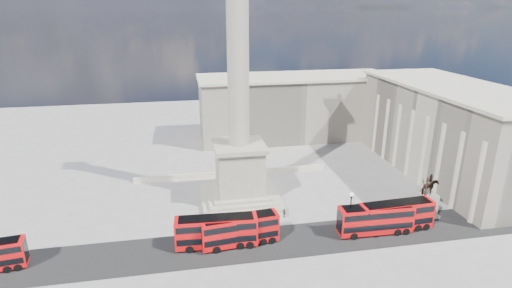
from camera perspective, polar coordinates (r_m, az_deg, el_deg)
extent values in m
plane|color=gray|center=(69.68, -1.70, -9.70)|extent=(180.00, 180.00, 0.00)
cube|color=#252525|center=(62.13, 4.46, -13.61)|extent=(120.00, 9.00, 0.01)
cube|color=#A7A08B|center=(73.84, -2.30, -7.53)|extent=(14.00, 14.00, 1.00)
cube|color=#A7A08B|center=(73.51, -2.31, -7.01)|extent=(12.00, 12.00, 0.50)
cube|color=#A7A08B|center=(73.29, -2.32, -6.66)|extent=(10.00, 10.00, 0.50)
cube|color=#A7A08B|center=(71.56, -2.36, -3.58)|extent=(8.00, 8.00, 8.00)
cube|color=#A7A08B|center=(70.00, -2.41, -0.25)|extent=(9.00, 9.00, 0.80)
cylinder|color=#A59C89|center=(66.38, -2.62, 14.09)|extent=(3.60, 3.60, 34.00)
cube|color=beige|center=(83.73, -3.39, -4.20)|extent=(40.00, 0.60, 1.10)
cube|color=#BBB099|center=(92.14, 26.02, 1.62)|extent=(18.00, 45.00, 18.00)
cube|color=beige|center=(90.14, 26.86, 7.26)|extent=(19.00, 46.00, 0.60)
cube|color=#BBB099|center=(107.66, 5.55, 5.18)|extent=(50.00, 16.00, 16.00)
cube|color=beige|center=(106.02, 5.69, 9.55)|extent=(51.00, 17.00, 0.60)
cube|color=red|center=(59.67, -5.67, -12.25)|extent=(12.00, 3.34, 4.37)
cube|color=black|center=(60.08, -5.65, -12.89)|extent=(11.53, 3.37, 0.97)
cube|color=black|center=(59.08, -5.71, -11.29)|extent=(11.53, 3.37, 0.97)
cube|color=black|center=(58.56, -5.74, -10.39)|extent=(10.80, 3.00, 0.06)
cylinder|color=black|center=(60.78, -9.42, -13.99)|extent=(1.34, 2.88, 1.19)
cylinder|color=black|center=(60.84, -2.39, -13.68)|extent=(1.34, 2.88, 1.19)
cylinder|color=black|center=(60.96, -1.02, -13.60)|extent=(1.34, 2.88, 1.19)
cube|color=red|center=(59.89, -2.32, -12.14)|extent=(11.69, 3.86, 4.23)
cube|color=black|center=(60.28, -2.31, -12.76)|extent=(11.24, 3.87, 0.94)
cube|color=black|center=(59.32, -2.34, -11.21)|extent=(11.24, 3.87, 0.94)
cube|color=black|center=(58.81, -2.35, -10.35)|extent=(10.52, 3.48, 0.06)
cylinder|color=black|center=(60.22, -5.89, -14.18)|extent=(1.44, 2.84, 1.15)
cylinder|color=black|center=(61.63, 0.67, -13.22)|extent=(1.44, 2.84, 1.15)
cylinder|color=black|center=(62.00, 1.92, -13.02)|extent=(1.44, 2.84, 1.15)
cube|color=red|center=(65.15, 16.68, -10.22)|extent=(11.67, 2.88, 4.28)
cube|color=black|center=(65.52, 16.62, -10.81)|extent=(11.21, 2.93, 0.95)
cube|color=black|center=(64.62, 16.78, -9.34)|extent=(11.21, 2.93, 0.95)
cube|color=black|center=(64.16, 16.86, -8.52)|extent=(10.50, 2.59, 0.06)
cylinder|color=black|center=(64.62, 13.38, -12.14)|extent=(1.22, 2.78, 1.16)
cylinder|color=black|center=(67.48, 19.07, -11.30)|extent=(1.22, 2.78, 1.16)
cylinder|color=black|center=(68.11, 20.12, -11.13)|extent=(1.22, 2.78, 1.16)
cube|color=red|center=(67.03, 19.36, -9.60)|extent=(12.01, 3.29, 4.38)
cube|color=black|center=(67.39, 19.28, -10.19)|extent=(11.54, 3.33, 0.97)
cube|color=black|center=(66.50, 19.46, -8.72)|extent=(11.54, 3.33, 0.97)
cube|color=black|center=(66.04, 19.56, -7.90)|extent=(10.81, 2.96, 0.06)
cylinder|color=black|center=(66.08, 16.23, -11.65)|extent=(1.33, 2.88, 1.19)
cylinder|color=black|center=(69.69, 21.54, -10.58)|extent=(1.33, 2.88, 1.19)
cylinder|color=black|center=(70.46, 22.51, -10.38)|extent=(1.33, 2.88, 1.19)
cylinder|color=black|center=(65.32, -31.75, -14.42)|extent=(1.36, 2.60, 1.04)
cylinder|color=black|center=(65.00, -30.66, -14.38)|extent=(1.36, 2.60, 1.04)
cylinder|color=black|center=(64.70, 13.05, -12.38)|extent=(0.49, 0.49, 0.56)
cylinder|color=black|center=(63.19, 13.25, -9.98)|extent=(0.18, 0.18, 6.71)
cylinder|color=black|center=(61.71, 13.48, -7.34)|extent=(0.34, 0.34, 0.34)
sphere|color=silver|center=(61.55, 13.51, -7.01)|extent=(0.63, 0.63, 0.63)
cube|color=beige|center=(74.17, 23.04, -9.26)|extent=(3.65, 2.74, 0.46)
cube|color=beige|center=(73.40, 23.22, -8.03)|extent=(2.92, 2.01, 4.01)
imported|color=black|center=(72.08, 23.55, -5.73)|extent=(3.19, 2.18, 2.46)
cylinder|color=black|center=(71.49, 23.71, -4.61)|extent=(0.46, 0.46, 1.09)
sphere|color=black|center=(71.22, 23.79, -4.05)|extent=(0.33, 0.33, 0.33)
cylinder|color=#332319|center=(72.00, 22.95, -7.07)|extent=(0.29, 0.29, 7.29)
cylinder|color=#332319|center=(88.49, 23.16, -2.31)|extent=(0.34, 0.34, 7.30)
cylinder|color=#332319|center=(95.29, 21.67, -1.02)|extent=(0.26, 0.26, 6.13)
imported|color=black|center=(74.13, 19.92, -8.28)|extent=(0.79, 0.73, 1.81)
imported|color=black|center=(70.77, 17.09, -9.40)|extent=(0.92, 0.81, 1.59)
imported|color=black|center=(67.91, 4.05, -9.80)|extent=(0.71, 0.99, 1.56)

